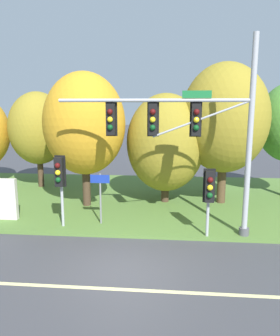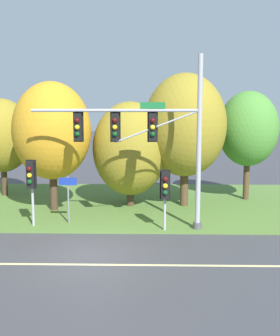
# 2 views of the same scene
# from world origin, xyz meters

# --- Properties ---
(ground_plane) EXTENTS (160.00, 160.00, 0.00)m
(ground_plane) POSITION_xyz_m (0.00, 0.00, 0.00)
(ground_plane) COLOR #3D3D42
(lane_stripe) EXTENTS (36.00, 0.16, 0.01)m
(lane_stripe) POSITION_xyz_m (0.00, -1.20, 0.00)
(lane_stripe) COLOR beige
(lane_stripe) RESTS_ON ground
(grass_verge) EXTENTS (48.00, 11.50, 0.10)m
(grass_verge) POSITION_xyz_m (0.00, 8.25, 0.05)
(grass_verge) COLOR #517533
(grass_verge) RESTS_ON ground
(traffic_signal_mast) EXTENTS (7.63, 0.49, 7.77)m
(traffic_signal_mast) POSITION_xyz_m (2.16, 3.04, 4.39)
(traffic_signal_mast) COLOR #9EA0A5
(traffic_signal_mast) RESTS_ON grass_verge
(pedestrian_signal_near_kerb) EXTENTS (0.46, 0.55, 3.11)m
(pedestrian_signal_near_kerb) POSITION_xyz_m (-3.19, 3.22, 2.35)
(pedestrian_signal_near_kerb) COLOR #9EA0A5
(pedestrian_signal_near_kerb) RESTS_ON grass_verge
(pedestrian_signal_further_along) EXTENTS (0.46, 0.55, 2.76)m
(pedestrian_signal_further_along) POSITION_xyz_m (2.91, 2.64, 2.05)
(pedestrian_signal_further_along) COLOR #9EA0A5
(pedestrian_signal_further_along) RESTS_ON grass_verge
(route_sign_post) EXTENTS (0.84, 0.08, 2.26)m
(route_sign_post) POSITION_xyz_m (-1.62, 3.83, 1.57)
(route_sign_post) COLOR slate
(route_sign_post) RESTS_ON grass_verge
(tree_left_of_mast) EXTENTS (3.62, 3.62, 6.01)m
(tree_left_of_mast) POSITION_xyz_m (-6.86, 10.15, 3.83)
(tree_left_of_mast) COLOR #423021
(tree_left_of_mast) RESTS_ON grass_verge
(tree_behind_signpost) EXTENTS (4.11, 4.11, 6.82)m
(tree_behind_signpost) POSITION_xyz_m (-2.92, 6.46, 4.33)
(tree_behind_signpost) COLOR #423021
(tree_behind_signpost) RESTS_ON grass_verge
(tree_mid_verge) EXTENTS (4.13, 4.13, 5.79)m
(tree_mid_verge) POSITION_xyz_m (1.16, 7.51, 3.30)
(tree_mid_verge) COLOR #423021
(tree_mid_verge) RESTS_ON grass_verge
(tree_tall_centre) EXTENTS (4.52, 4.52, 7.32)m
(tree_tall_centre) POSITION_xyz_m (4.17, 7.60, 4.58)
(tree_tall_centre) COLOR #4C3823
(tree_tall_centre) RESTS_ON grass_verge
(tree_right_far) EXTENTS (3.52, 3.52, 6.42)m
(tree_right_far) POSITION_xyz_m (8.01, 9.29, 4.30)
(tree_right_far) COLOR #4C3823
(tree_right_far) RESTS_ON grass_verge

